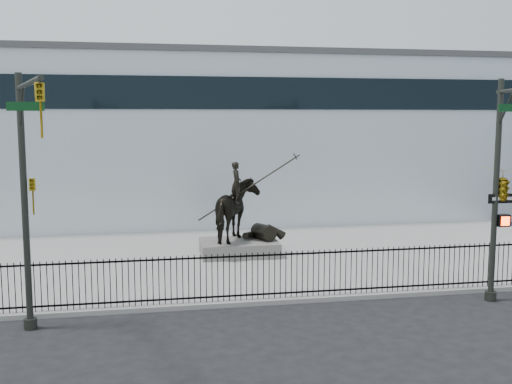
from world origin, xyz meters
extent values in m
plane|color=black|center=(0.00, 0.00, 0.00)|extent=(120.00, 120.00, 0.00)
cube|color=gray|center=(0.00, 7.00, 0.07)|extent=(30.00, 12.00, 0.15)
cube|color=silver|center=(0.00, 20.00, 4.50)|extent=(44.00, 14.00, 9.00)
cube|color=black|center=(0.00, 1.25, 0.30)|extent=(22.00, 0.05, 0.05)
cube|color=black|center=(0.00, 1.25, 1.55)|extent=(22.00, 0.05, 0.05)
cube|color=black|center=(0.00, 1.25, 0.90)|extent=(22.00, 0.03, 1.50)
cube|color=#524E4B|center=(-0.01, 7.36, 0.45)|extent=(3.21, 2.24, 0.59)
imported|color=black|center=(-0.01, 7.36, 2.01)|extent=(2.19, 2.55, 2.53)
imported|color=black|center=(-0.11, 7.37, 3.16)|extent=(0.42, 0.63, 1.71)
cylinder|color=black|center=(0.33, 7.36, 2.90)|extent=(4.06, 0.14, 2.57)
cylinder|color=#262923|center=(-7.00, 0.20, 0.15)|extent=(0.36, 0.36, 0.30)
cylinder|color=#262923|center=(-7.00, 0.20, 3.50)|extent=(0.18, 0.18, 7.00)
cylinder|color=#262923|center=(-6.40, -1.92, 6.60)|extent=(1.47, 4.84, 0.12)
imported|color=gold|center=(-5.80, -4.05, 5.97)|extent=(0.18, 0.22, 1.10)
imported|color=gold|center=(-6.78, 0.20, 3.70)|extent=(0.16, 0.20, 1.00)
cube|color=#0C3F19|center=(-6.64, -1.00, 6.10)|extent=(0.90, 0.03, 0.22)
cylinder|color=#262923|center=(7.00, 0.20, 0.15)|extent=(0.36, 0.36, 0.30)
cylinder|color=#262923|center=(7.00, 0.20, 3.50)|extent=(0.18, 0.18, 7.00)
imported|color=gold|center=(7.22, 0.20, 3.70)|extent=(0.53, 2.48, 1.00)
cube|color=black|center=(7.28, 0.15, 2.60)|extent=(0.38, 0.22, 0.38)
cube|color=#FF2D05|center=(7.28, 0.03, 2.60)|extent=(0.28, 0.02, 0.28)
cube|color=black|center=(7.20, 0.15, 3.30)|extent=(0.95, 0.03, 0.30)
camera|label=1|loc=(-3.79, -16.66, 5.85)|focal=42.00mm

